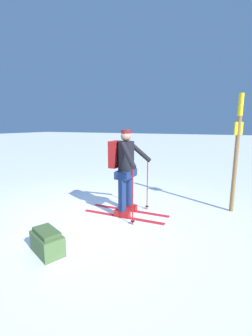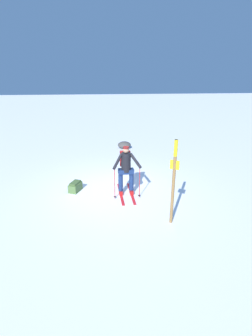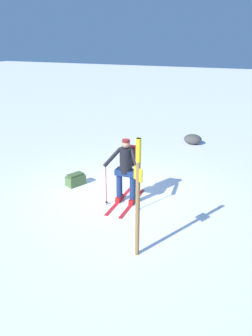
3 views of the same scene
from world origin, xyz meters
name	(u,v)px [view 2 (image 2 of 3)]	position (x,y,z in m)	size (l,w,h in m)	color
ground_plane	(115,190)	(0.00, 0.00, 0.00)	(80.00, 80.00, 0.00)	white
skier	(126,168)	(-0.34, 0.33, 0.92)	(0.95, 1.65, 1.63)	red
dropped_backpack	(75,187)	(1.35, -0.03, 0.16)	(0.47, 0.59, 0.33)	#4C6B38
trail_marker	(174,176)	(-1.38, 2.22, 1.35)	(0.21, 0.16, 2.29)	olive
rock_boulder	(124,145)	(-0.79, -5.10, 0.19)	(0.68, 0.58, 0.38)	#474442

